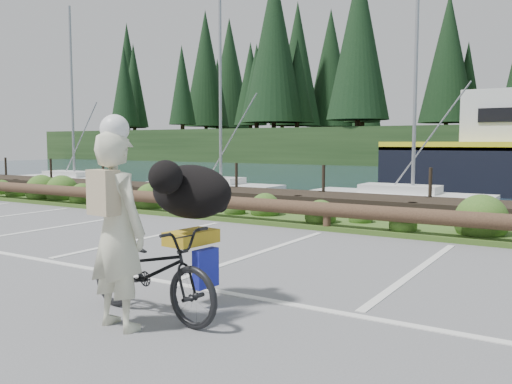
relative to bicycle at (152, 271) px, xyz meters
The scene contains 6 objects.
ground 1.79m from the bicycle, 116.41° to the left, with size 72.00×72.00×0.00m, color #5D5D60.
vegetation_strip 6.90m from the bicycle, 96.39° to the left, with size 34.00×1.60×0.10m, color #3D5B21.
log_rail 6.21m from the bicycle, 97.12° to the left, with size 32.00×0.30×0.60m, color #443021, non-canonical shape.
bicycle is the anchor object (origin of this frame).
cyclist 0.65m from the bicycle, 95.81° to the right, with size 0.71×0.47×1.96m, color beige.
dog 1.00m from the bicycle, 84.19° to the left, with size 1.06×0.52×0.61m, color black.
Camera 1 is at (4.67, -5.74, 1.84)m, focal length 38.00 mm.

